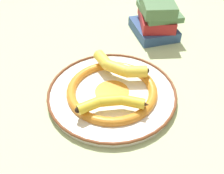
{
  "coord_description": "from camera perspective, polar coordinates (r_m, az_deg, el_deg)",
  "views": [
    {
      "loc": [
        -0.54,
        0.2,
        0.56
      ],
      "look_at": [
        -0.02,
        -0.04,
        0.04
      ],
      "focal_mm": 42.0,
      "sensor_mm": 36.0,
      "label": 1
    }
  ],
  "objects": [
    {
      "name": "decorative_bowl",
      "position": [
        0.79,
        -0.0,
        -1.12
      ],
      "size": [
        0.39,
        0.39,
        0.03
      ],
      "color": "white",
      "rests_on": "ground_plane"
    },
    {
      "name": "book_stack",
      "position": [
        1.09,
        9.52,
        14.78
      ],
      "size": [
        0.23,
        0.2,
        0.15
      ],
      "rotation": [
        0.0,
        0.0,
        5.96
      ],
      "color": "#2D4C84",
      "rests_on": "ground_plane"
    },
    {
      "name": "banana_a",
      "position": [
        0.71,
        0.02,
        -3.4
      ],
      "size": [
        0.09,
        0.2,
        0.03
      ],
      "rotation": [
        0.0,
        0.0,
        1.27
      ],
      "color": "yellow",
      "rests_on": "decorative_bowl"
    },
    {
      "name": "banana_b",
      "position": [
        0.83,
        1.06,
        4.63
      ],
      "size": [
        0.18,
        0.13,
        0.04
      ],
      "rotation": [
        0.0,
        0.0,
        -2.51
      ],
      "color": "yellow",
      "rests_on": "decorative_bowl"
    },
    {
      "name": "ground_plane",
      "position": [
        0.8,
        -3.04,
        -1.91
      ],
      "size": [
        2.8,
        2.8,
        0.0
      ],
      "primitive_type": "plane",
      "color": "#B2C693"
    }
  ]
}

